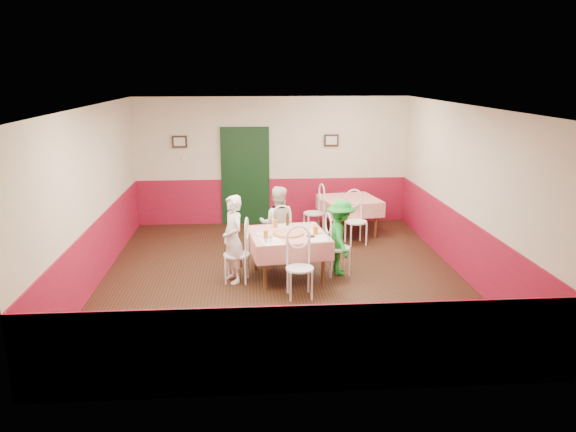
{
  "coord_description": "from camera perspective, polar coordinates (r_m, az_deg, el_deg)",
  "views": [
    {
      "loc": [
        -0.56,
        -8.78,
        3.32
      ],
      "look_at": [
        0.09,
        -0.03,
        1.05
      ],
      "focal_mm": 35.0,
      "sensor_mm": 36.0,
      "label": 1
    }
  ],
  "objects": [
    {
      "name": "picture_right",
      "position": [
        12.46,
        4.42,
        7.67
      ],
      "size": [
        0.32,
        0.03,
        0.26
      ],
      "primitive_type": "cube",
      "color": "black",
      "rests_on": "back_wall"
    },
    {
      "name": "chair_second_b",
      "position": [
        11.1,
        6.93,
        -0.59
      ],
      "size": [
        0.49,
        0.49,
        0.9
      ],
      "primitive_type": null,
      "rotation": [
        0.0,
        0.0,
        0.18
      ],
      "color": "white",
      "rests_on": "ground"
    },
    {
      "name": "wainscot_back",
      "position": [
        12.6,
        -1.58,
        1.55
      ],
      "size": [
        6.0,
        0.03,
        1.0
      ],
      "primitive_type": "cube",
      "color": "maroon",
      "rests_on": "ground"
    },
    {
      "name": "chair_right",
      "position": [
        9.44,
        5.06,
        -3.26
      ],
      "size": [
        0.47,
        0.47,
        0.9
      ],
      "primitive_type": null,
      "rotation": [
        0.0,
        0.0,
        1.7
      ],
      "color": "white",
      "rests_on": "ground"
    },
    {
      "name": "front_wall",
      "position": [
        5.65,
        1.73,
        -5.37
      ],
      "size": [
        6.0,
        0.1,
        2.8
      ],
      "primitive_type": "cube",
      "color": "beige",
      "rests_on": "ground"
    },
    {
      "name": "right_wall",
      "position": [
        9.67,
        17.49,
        2.37
      ],
      "size": [
        0.1,
        7.0,
        2.8
      ],
      "primitive_type": "cube",
      "color": "beige",
      "rests_on": "ground"
    },
    {
      "name": "wainscot_front",
      "position": [
        6.03,
        1.65,
        -13.39
      ],
      "size": [
        6.0,
        0.03,
        1.0
      ],
      "primitive_type": "cube",
      "color": "maroon",
      "rests_on": "ground"
    },
    {
      "name": "plate_right",
      "position": [
        9.21,
        2.63,
        -1.6
      ],
      "size": [
        0.28,
        0.28,
        0.01
      ],
      "primitive_type": "cylinder",
      "rotation": [
        0.0,
        0.0,
        0.14
      ],
      "color": "white",
      "rests_on": "main_table"
    },
    {
      "name": "picture_left",
      "position": [
        12.4,
        -10.96,
        7.42
      ],
      "size": [
        0.32,
        0.03,
        0.26
      ],
      "primitive_type": "cube",
      "color": "black",
      "rests_on": "back_wall"
    },
    {
      "name": "back_wall",
      "position": [
        12.44,
        -1.61,
        5.61
      ],
      "size": [
        6.0,
        0.1,
        2.8
      ],
      "primitive_type": "cube",
      "color": "beige",
      "rests_on": "ground"
    },
    {
      "name": "door",
      "position": [
        12.44,
        -4.36,
        3.93
      ],
      "size": [
        0.96,
        0.06,
        2.1
      ],
      "primitive_type": "cube",
      "color": "black",
      "rests_on": "ground"
    },
    {
      "name": "shaker_a",
      "position": [
        8.64,
        -2.22,
        -2.44
      ],
      "size": [
        0.04,
        0.04,
        0.09
      ],
      "primitive_type": "cylinder",
      "rotation": [
        0.0,
        0.0,
        0.14
      ],
      "color": "silver",
      "rests_on": "main_table"
    },
    {
      "name": "shaker_b",
      "position": [
        8.65,
        -1.77,
        -2.41
      ],
      "size": [
        0.04,
        0.04,
        0.09
      ],
      "primitive_type": "cylinder",
      "rotation": [
        0.0,
        0.0,
        0.14
      ],
      "color": "silver",
      "rests_on": "main_table"
    },
    {
      "name": "wallet",
      "position": [
        8.93,
        2.33,
        -2.09
      ],
      "size": [
        0.12,
        0.1,
        0.02
      ],
      "primitive_type": "cube",
      "rotation": [
        0.0,
        0.0,
        0.14
      ],
      "color": "black",
      "rests_on": "main_table"
    },
    {
      "name": "thermostat",
      "position": [
        12.44,
        -10.42,
        5.84
      ],
      "size": [
        0.1,
        0.03,
        0.1
      ],
      "primitive_type": "cube",
      "color": "white",
      "rests_on": "back_wall"
    },
    {
      "name": "main_table",
      "position": [
        9.26,
        -0.0,
        -4.05
      ],
      "size": [
        1.37,
        1.37,
        0.77
      ],
      "primitive_type": "cube",
      "rotation": [
        0.0,
        0.0,
        0.14
      ],
      "color": "red",
      "rests_on": "ground"
    },
    {
      "name": "chair_left",
      "position": [
        9.11,
        -5.25,
        -3.94
      ],
      "size": [
        0.47,
        0.47,
        0.9
      ],
      "primitive_type": null,
      "rotation": [
        0.0,
        0.0,
        -1.69
      ],
      "color": "white",
      "rests_on": "ground"
    },
    {
      "name": "glass_c",
      "position": [
        9.47,
        -1.28,
        -0.75
      ],
      "size": [
        0.08,
        0.08,
        0.14
      ],
      "primitive_type": "cylinder",
      "rotation": [
        0.0,
        0.0,
        0.14
      ],
      "color": "#BF7219",
      "rests_on": "main_table"
    },
    {
      "name": "pizza",
      "position": [
        9.08,
        0.05,
        -1.77
      ],
      "size": [
        0.54,
        0.54,
        0.03
      ],
      "primitive_type": "cylinder",
      "rotation": [
        0.0,
        0.0,
        0.14
      ],
      "color": "#B74723",
      "rests_on": "main_table"
    },
    {
      "name": "chair_far",
      "position": [
        10.03,
        -1.01,
        -2.13
      ],
      "size": [
        0.53,
        0.53,
        0.9
      ],
      "primitive_type": null,
      "rotation": [
        0.0,
        0.0,
        3.47
      ],
      "color": "white",
      "rests_on": "ground"
    },
    {
      "name": "menu_right",
      "position": [
        8.9,
        3.05,
        -2.22
      ],
      "size": [
        0.33,
        0.42,
        0.0
      ],
      "primitive_type": "cube",
      "rotation": [
        0.0,
        0.0,
        -0.07
      ],
      "color": "white",
      "rests_on": "main_table"
    },
    {
      "name": "plate_left",
      "position": [
        9.07,
        -2.51,
        -1.86
      ],
      "size": [
        0.28,
        0.28,
        0.01
      ],
      "primitive_type": "cylinder",
      "rotation": [
        0.0,
        0.0,
        0.14
      ],
      "color": "white",
      "rests_on": "main_table"
    },
    {
      "name": "second_table",
      "position": [
        11.84,
        6.23,
        -0.0
      ],
      "size": [
        1.3,
        1.3,
        0.77
      ],
      "primitive_type": "cube",
      "rotation": [
        0.0,
        0.0,
        0.18
      ],
      "color": "red",
      "rests_on": "ground"
    },
    {
      "name": "diner_left",
      "position": [
        9.02,
        -5.61,
        -2.36
      ],
      "size": [
        0.51,
        0.61,
        1.43
      ],
      "primitive_type": "imported",
      "rotation": [
        0.0,
        0.0,
        -1.19
      ],
      "color": "gray",
      "rests_on": "ground"
    },
    {
      "name": "shaker_c",
      "position": [
        8.69,
        -2.28,
        -2.34
      ],
      "size": [
        0.04,
        0.04,
        0.09
      ],
      "primitive_type": "cylinder",
      "rotation": [
        0.0,
        0.0,
        0.14
      ],
      "color": "#B23319",
      "rests_on": "main_table"
    },
    {
      "name": "diner_far",
      "position": [
        10.01,
        -1.07,
        -0.79
      ],
      "size": [
        0.71,
        0.58,
        1.36
      ],
      "primitive_type": "imported",
      "rotation": [
        0.0,
        0.0,
        3.04
      ],
      "color": "gray",
      "rests_on": "ground"
    },
    {
      "name": "diner_right",
      "position": [
        9.4,
        5.38,
        -2.15
      ],
      "size": [
        0.48,
        0.83,
        1.27
      ],
      "primitive_type": "imported",
      "rotation": [
        0.0,
        0.0,
        1.56
      ],
      "color": "gray",
      "rests_on": "ground"
    },
    {
      "name": "wainscot_right",
      "position": [
        9.88,
        17.01,
        -2.74
      ],
      "size": [
        0.03,
        7.0,
        1.0
      ],
      "primitive_type": "cube",
      "color": "maroon",
      "rests_on": "ground"
    },
    {
      "name": "ceiling",
      "position": [
        8.82,
        -0.59,
        11.12
      ],
      "size": [
        7.0,
        7.0,
        0.0
      ],
      "primitive_type": "plane",
      "color": "white",
      "rests_on": "back_wall"
    },
    {
      "name": "menu_left",
      "position": [
        8.7,
        -1.67,
        -2.61
      ],
      "size": [
        0.4,
        0.47,
        0.0
      ],
      "primitive_type": "cube",
      "rotation": [
        0.0,
        0.0,
        0.28
      ],
      "color": "white",
      "rests_on": "main_table"
    },
    {
      "name": "glass_b",
      "position": [
        9.03,
        2.82,
        -1.52
      ],
      "size": [
        0.09,
        0.09,
        0.14
      ],
      "primitive_type": "cylinder",
      "rotation": [
        0.0,
        0.0,
        0.14
      ],
      "color": "#BF7219",
      "rests_on": "main_table"
    },
    {
      "name": "glass_a",
      "position": [
        8.8,
        -2.26,
        -1.95
      ],
      "size": [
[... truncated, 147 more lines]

